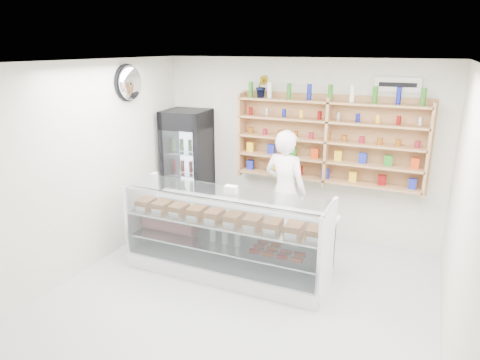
% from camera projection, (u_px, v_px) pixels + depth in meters
% --- Properties ---
extents(room, '(5.00, 5.00, 5.00)m').
position_uv_depth(room, '(231.00, 197.00, 4.62)').
color(room, '#BBBAC0').
rests_on(room, ground).
extents(display_counter, '(2.72, 0.81, 1.19)m').
position_uv_depth(display_counter, '(227.00, 251.00, 5.74)').
color(display_counter, white).
rests_on(display_counter, floor).
extents(shop_worker, '(0.74, 0.56, 1.83)m').
position_uv_depth(shop_worker, '(285.00, 191.00, 6.33)').
color(shop_worker, white).
rests_on(shop_worker, floor).
extents(drinks_cooler, '(0.74, 0.73, 1.95)m').
position_uv_depth(drinks_cooler, '(188.00, 167.00, 7.31)').
color(drinks_cooler, black).
rests_on(drinks_cooler, floor).
extents(wall_shelving, '(2.84, 0.28, 1.33)m').
position_uv_depth(wall_shelving, '(327.00, 141.00, 6.40)').
color(wall_shelving, '#A8734F').
rests_on(wall_shelving, back_wall).
extents(potted_plant, '(0.23, 0.21, 0.34)m').
position_uv_depth(potted_plant, '(262.00, 86.00, 6.59)').
color(potted_plant, '#1E6626').
rests_on(potted_plant, wall_shelving).
extents(security_mirror, '(0.15, 0.50, 0.50)m').
position_uv_depth(security_mirror, '(130.00, 83.00, 6.19)').
color(security_mirror, silver).
rests_on(security_mirror, left_wall).
extents(wall_sign, '(0.62, 0.03, 0.20)m').
position_uv_depth(wall_sign, '(398.00, 85.00, 5.91)').
color(wall_sign, white).
rests_on(wall_sign, back_wall).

